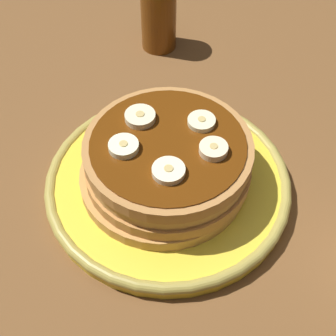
{
  "coord_description": "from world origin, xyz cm",
  "views": [
    {
      "loc": [
        -5.52,
        -32.86,
        43.49
      ],
      "look_at": [
        0.0,
        0.0,
        3.59
      ],
      "focal_mm": 54.29,
      "sensor_mm": 36.0,
      "label": 1
    }
  ],
  "objects_px": {
    "plate": "(168,183)",
    "banana_slice_2": "(169,171)",
    "banana_slice_4": "(201,122)",
    "syrup_bottle": "(159,12)",
    "banana_slice_1": "(213,150)",
    "pancake_stack": "(167,163)",
    "banana_slice_3": "(140,117)",
    "banana_slice_0": "(124,146)"
  },
  "relations": [
    {
      "from": "plate",
      "to": "banana_slice_2",
      "type": "xyz_separation_m",
      "value": [
        -0.01,
        -0.04,
        0.06
      ]
    },
    {
      "from": "banana_slice_4",
      "to": "syrup_bottle",
      "type": "distance_m",
      "value": 0.23
    },
    {
      "from": "plate",
      "to": "banana_slice_4",
      "type": "bearing_deg",
      "value": 29.64
    },
    {
      "from": "banana_slice_1",
      "to": "banana_slice_2",
      "type": "height_order",
      "value": "banana_slice_1"
    },
    {
      "from": "pancake_stack",
      "to": "banana_slice_2",
      "type": "relative_size",
      "value": 5.73
    },
    {
      "from": "pancake_stack",
      "to": "banana_slice_3",
      "type": "relative_size",
      "value": 5.72
    },
    {
      "from": "banana_slice_0",
      "to": "banana_slice_3",
      "type": "relative_size",
      "value": 0.94
    },
    {
      "from": "banana_slice_0",
      "to": "pancake_stack",
      "type": "bearing_deg",
      "value": -2.45
    },
    {
      "from": "banana_slice_1",
      "to": "banana_slice_2",
      "type": "bearing_deg",
      "value": -158.0
    },
    {
      "from": "banana_slice_1",
      "to": "pancake_stack",
      "type": "bearing_deg",
      "value": 157.3
    },
    {
      "from": "pancake_stack",
      "to": "banana_slice_1",
      "type": "bearing_deg",
      "value": -22.7
    },
    {
      "from": "pancake_stack",
      "to": "banana_slice_2",
      "type": "bearing_deg",
      "value": -97.16
    },
    {
      "from": "banana_slice_4",
      "to": "banana_slice_1",
      "type": "bearing_deg",
      "value": -85.41
    },
    {
      "from": "plate",
      "to": "banana_slice_3",
      "type": "xyz_separation_m",
      "value": [
        -0.02,
        0.04,
        0.07
      ]
    },
    {
      "from": "banana_slice_2",
      "to": "syrup_bottle",
      "type": "height_order",
      "value": "syrup_bottle"
    },
    {
      "from": "banana_slice_4",
      "to": "banana_slice_2",
      "type": "bearing_deg",
      "value": -126.63
    },
    {
      "from": "banana_slice_4",
      "to": "plate",
      "type": "bearing_deg",
      "value": -150.36
    },
    {
      "from": "plate",
      "to": "banana_slice_4",
      "type": "xyz_separation_m",
      "value": [
        0.04,
        0.02,
        0.06
      ]
    },
    {
      "from": "banana_slice_3",
      "to": "syrup_bottle",
      "type": "distance_m",
      "value": 0.22
    },
    {
      "from": "plate",
      "to": "pancake_stack",
      "type": "xyz_separation_m",
      "value": [
        -0.0,
        -0.0,
        0.03
      ]
    },
    {
      "from": "banana_slice_2",
      "to": "banana_slice_4",
      "type": "bearing_deg",
      "value": 53.37
    },
    {
      "from": "pancake_stack",
      "to": "banana_slice_0",
      "type": "xyz_separation_m",
      "value": [
        -0.04,
        0.0,
        0.03
      ]
    },
    {
      "from": "pancake_stack",
      "to": "banana_slice_4",
      "type": "bearing_deg",
      "value": 29.52
    },
    {
      "from": "pancake_stack",
      "to": "banana_slice_0",
      "type": "bearing_deg",
      "value": 177.55
    },
    {
      "from": "plate",
      "to": "syrup_bottle",
      "type": "relative_size",
      "value": 2.18
    },
    {
      "from": "banana_slice_3",
      "to": "banana_slice_2",
      "type": "bearing_deg",
      "value": -77.39
    },
    {
      "from": "banana_slice_0",
      "to": "banana_slice_2",
      "type": "bearing_deg",
      "value": -45.56
    },
    {
      "from": "banana_slice_1",
      "to": "banana_slice_4",
      "type": "relative_size",
      "value": 0.98
    },
    {
      "from": "banana_slice_2",
      "to": "banana_slice_4",
      "type": "relative_size",
      "value": 1.1
    },
    {
      "from": "pancake_stack",
      "to": "banana_slice_0",
      "type": "distance_m",
      "value": 0.05
    },
    {
      "from": "plate",
      "to": "banana_slice_1",
      "type": "distance_m",
      "value": 0.08
    },
    {
      "from": "banana_slice_3",
      "to": "banana_slice_0",
      "type": "bearing_deg",
      "value": -120.11
    },
    {
      "from": "plate",
      "to": "syrup_bottle",
      "type": "height_order",
      "value": "syrup_bottle"
    },
    {
      "from": "banana_slice_3",
      "to": "banana_slice_1",
      "type": "bearing_deg",
      "value": -41.21
    },
    {
      "from": "banana_slice_2",
      "to": "banana_slice_0",
      "type": "bearing_deg",
      "value": 134.44
    },
    {
      "from": "banana_slice_0",
      "to": "banana_slice_1",
      "type": "height_order",
      "value": "same"
    },
    {
      "from": "banana_slice_3",
      "to": "syrup_bottle",
      "type": "height_order",
      "value": "syrup_bottle"
    },
    {
      "from": "banana_slice_0",
      "to": "syrup_bottle",
      "type": "bearing_deg",
      "value": 73.87
    },
    {
      "from": "banana_slice_2",
      "to": "pancake_stack",
      "type": "bearing_deg",
      "value": 82.84
    },
    {
      "from": "banana_slice_1",
      "to": "banana_slice_4",
      "type": "height_order",
      "value": "banana_slice_1"
    },
    {
      "from": "plate",
      "to": "pancake_stack",
      "type": "distance_m",
      "value": 0.03
    },
    {
      "from": "syrup_bottle",
      "to": "banana_slice_2",
      "type": "bearing_deg",
      "value": -96.98
    }
  ]
}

